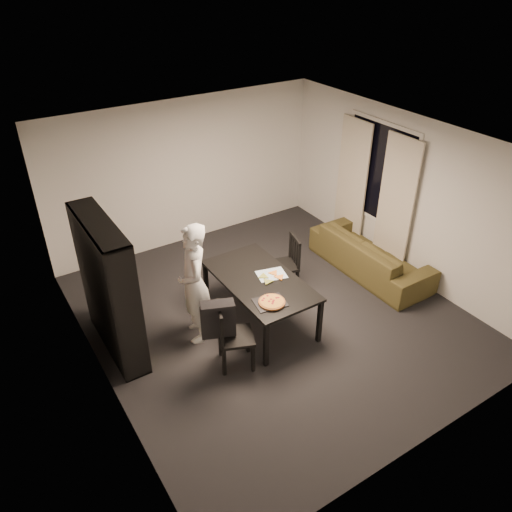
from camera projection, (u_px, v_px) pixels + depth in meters
room at (275, 239)px, 6.74m from camera, size 5.01×5.51×2.61m
window_pane at (379, 173)px, 8.20m from camera, size 0.02×1.40×1.60m
window_frame at (379, 173)px, 8.20m from camera, size 0.03×1.52×1.72m
curtain_left at (396, 205)px, 7.97m from camera, size 0.03×0.70×2.25m
curtain_right at (352, 183)px, 8.72m from camera, size 0.03×0.70×2.25m
bookshelf at (109, 288)px, 6.37m from camera, size 0.35×1.50×1.90m
dining_table at (260, 283)px, 6.98m from camera, size 0.97×1.74×0.73m
chair_left at (229, 332)px, 6.28m from camera, size 0.56×0.56×0.93m
chair_right at (288, 260)px, 7.75m from camera, size 0.52×0.52×0.91m
draped_jacket at (218, 319)px, 6.13m from camera, size 0.45×0.32×0.52m
person at (194, 284)px, 6.59m from camera, size 0.58×0.73×1.74m
baking_tray at (270, 303)px, 6.47m from camera, size 0.45×0.39×0.01m
pepperoni_pizza at (272, 302)px, 6.45m from camera, size 0.35×0.35×0.03m
kitchen_towel at (271, 275)px, 7.03m from camera, size 0.46×0.39×0.01m
pizza_slices at (271, 277)px, 6.96m from camera, size 0.37×0.31×0.01m
sofa at (370, 254)px, 8.27m from camera, size 0.86×2.19×0.64m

